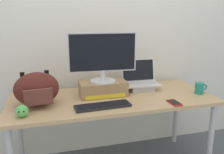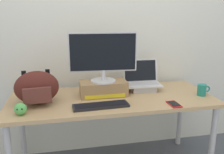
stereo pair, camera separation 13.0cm
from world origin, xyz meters
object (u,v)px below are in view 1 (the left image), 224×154
messenger_backpack (37,89)px  plush_toy (22,111)px  external_keyboard (103,106)px  cell_phone (174,103)px  toner_box_yellow (103,88)px  desktop_monitor (103,56)px  coffee_mug (200,88)px  open_laptop (140,83)px

messenger_backpack → plush_toy: messenger_backpack is taller
external_keyboard → cell_phone: (0.58, -0.07, -0.01)m
external_keyboard → messenger_backpack: size_ratio=1.20×
plush_toy → toner_box_yellow: bearing=24.8°
messenger_backpack → cell_phone: size_ratio=2.50×
desktop_monitor → plush_toy: size_ratio=6.60×
plush_toy → messenger_backpack: bearing=64.5°
toner_box_yellow → messenger_backpack: 0.56m
desktop_monitor → cell_phone: bearing=-30.1°
desktop_monitor → messenger_backpack: size_ratio=1.59×
desktop_monitor → coffee_mug: bearing=-8.1°
toner_box_yellow → open_laptop: bearing=12.6°
open_laptop → messenger_backpack: 0.96m
external_keyboard → plush_toy: 0.59m
coffee_mug → cell_phone: bearing=-154.3°
open_laptop → coffee_mug: 0.54m
external_keyboard → cell_phone: size_ratio=3.00×
desktop_monitor → messenger_backpack: desktop_monitor is taller
cell_phone → desktop_monitor: bearing=144.2°
messenger_backpack → coffee_mug: 1.41m
external_keyboard → messenger_backpack: (-0.49, 0.18, 0.12)m
toner_box_yellow → desktop_monitor: bearing=-95.5°
toner_box_yellow → open_laptop: open_laptop is taller
coffee_mug → plush_toy: size_ratio=1.35×
coffee_mug → cell_phone: 0.38m
desktop_monitor → cell_phone: size_ratio=3.97×
open_laptop → messenger_backpack: size_ratio=0.94×
messenger_backpack → external_keyboard: bearing=-26.2°
plush_toy → coffee_mug: bearing=4.5°
external_keyboard → plush_toy: (-0.59, -0.03, 0.03)m
external_keyboard → plush_toy: size_ratio=4.99×
messenger_backpack → desktop_monitor: bearing=3.5°
toner_box_yellow → coffee_mug: toner_box_yellow is taller
open_laptop → external_keyboard: size_ratio=0.78×
toner_box_yellow → external_keyboard: (-0.07, -0.27, -0.05)m
open_laptop → messenger_backpack: bearing=-167.4°
toner_box_yellow → external_keyboard: size_ratio=0.93×
desktop_monitor → external_keyboard: bearing=-99.7°
toner_box_yellow → cell_phone: toner_box_yellow is taller
coffee_mug → cell_phone: size_ratio=0.81×
desktop_monitor → plush_toy: 0.78m
desktop_monitor → cell_phone: 0.71m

